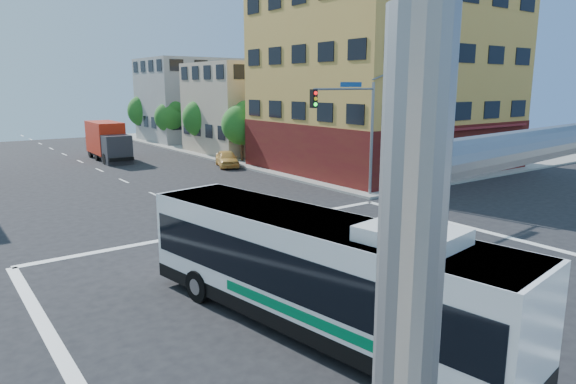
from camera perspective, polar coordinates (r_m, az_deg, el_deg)
ground at (r=17.95m, az=8.91°, el=-10.66°), size 120.00×120.00×0.00m
sidewalk_ne at (r=66.45m, az=9.16°, el=5.80°), size 50.00×50.00×0.15m
corner_building_ne at (r=43.84m, az=10.79°, el=10.37°), size 18.10×15.44×14.00m
building_east_near at (r=54.02m, az=-3.72°, el=9.30°), size 12.06×10.06×9.00m
building_east_far at (r=66.26m, az=-10.31°, el=10.02°), size 12.06×10.06×10.00m
signal_mast_ne at (r=30.61m, az=7.30°, el=8.26°), size 7.91×1.13×8.07m
street_tree_a at (r=46.27m, az=-5.03°, el=7.74°), size 3.60×3.60×5.53m
street_tree_b at (r=53.26m, az=-9.52°, el=8.32°), size 3.80×3.80×5.79m
street_tree_c at (r=60.53m, az=-12.94°, el=8.30°), size 3.40×3.40×5.29m
street_tree_d at (r=67.93m, az=-15.65°, el=8.87°), size 4.00×4.00×6.03m
transit_bus at (r=14.46m, az=2.98°, el=-8.68°), size 4.47×12.38×3.59m
box_truck at (r=50.36m, az=-19.36°, el=5.27°), size 2.55×7.81×3.48m
parked_car at (r=44.03m, az=-6.81°, el=3.70°), size 2.94×4.36×1.38m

